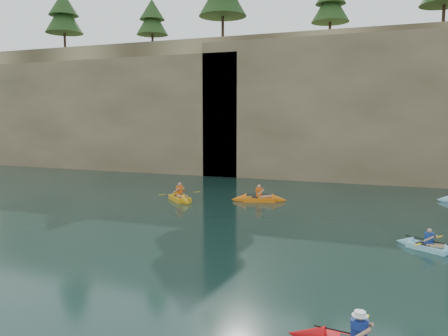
% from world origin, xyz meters
% --- Properties ---
extents(ground, '(160.00, 160.00, 0.00)m').
position_xyz_m(ground, '(0.00, 0.00, 0.00)').
color(ground, black).
rests_on(ground, ground).
extents(cliff, '(70.00, 16.00, 12.00)m').
position_xyz_m(cliff, '(0.00, 30.00, 6.00)').
color(cliff, tan).
rests_on(cliff, ground).
extents(cliff_slab_west, '(26.00, 2.40, 10.56)m').
position_xyz_m(cliff_slab_west, '(-20.00, 22.60, 5.28)').
color(cliff_slab_west, '#947A5A').
rests_on(cliff_slab_west, ground).
extents(cliff_slab_center, '(24.00, 2.40, 11.40)m').
position_xyz_m(cliff_slab_center, '(2.00, 22.60, 5.70)').
color(cliff_slab_center, '#947A5A').
rests_on(cliff_slab_center, ground).
extents(sea_cave_west, '(4.50, 1.00, 4.00)m').
position_xyz_m(sea_cave_west, '(-18.00, 21.95, 2.00)').
color(sea_cave_west, black).
rests_on(sea_cave_west, ground).
extents(sea_cave_center, '(3.50, 1.00, 3.20)m').
position_xyz_m(sea_cave_center, '(-4.00, 21.95, 1.60)').
color(sea_cave_center, black).
rests_on(sea_cave_center, ground).
extents(kayaker_orange, '(3.40, 2.40, 1.26)m').
position_xyz_m(kayaker_orange, '(-2.51, 12.38, 0.16)').
color(kayaker_orange, orange).
rests_on(kayaker_orange, ground).
extents(kayaker_ltblue_near, '(2.60, 1.92, 1.04)m').
position_xyz_m(kayaker_ltblue_near, '(6.13, 5.52, 0.13)').
color(kayaker_ltblue_near, '#8ED9EE').
rests_on(kayaker_ltblue_near, ground).
extents(kayaker_yellow, '(2.90, 2.90, 1.35)m').
position_xyz_m(kayaker_yellow, '(-7.07, 11.03, 0.17)').
color(kayaker_yellow, orange).
rests_on(kayaker_yellow, ground).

